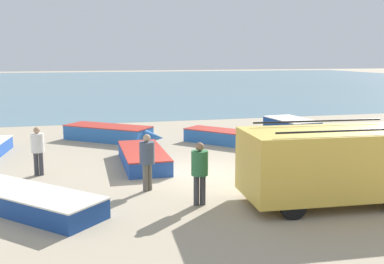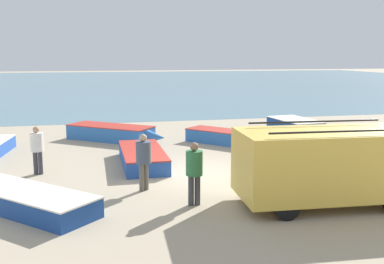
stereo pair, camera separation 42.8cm
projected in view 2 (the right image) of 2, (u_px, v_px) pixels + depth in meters
name	position (u px, v px, depth m)	size (l,w,h in m)	color
ground_plane	(197.00, 174.00, 14.96)	(200.00, 200.00, 0.00)	tan
sea_water	(114.00, 82.00, 64.93)	(120.00, 80.00, 0.01)	slate
parked_van	(328.00, 163.00, 11.71)	(4.81, 2.33, 2.13)	gold
fishing_rowboat_0	(296.00, 126.00, 22.90)	(1.95, 3.82, 0.66)	navy
fishing_rowboat_1	(15.00, 197.00, 11.63)	(4.62, 4.63, 0.53)	navy
fishing_rowboat_2	(114.00, 133.00, 20.74)	(4.49, 3.85, 0.69)	#2D66AD
fishing_rowboat_5	(142.00, 156.00, 16.31)	(1.47, 4.69, 0.55)	#234CA3
fishing_rowboat_6	(227.00, 137.00, 19.93)	(3.43, 3.68, 0.60)	#2D66AD
fisherman_0	(143.00, 157.00, 12.96)	(0.44, 0.44, 1.67)	#5B564C
fisherman_1	(37.00, 146.00, 14.74)	(0.42, 0.42, 1.60)	#38383D
fisherman_2	(194.00, 168.00, 11.67)	(0.44, 0.44, 1.68)	#38383D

